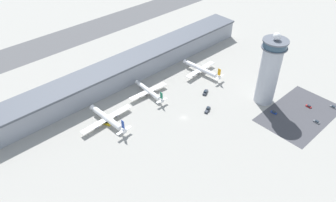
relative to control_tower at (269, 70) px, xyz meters
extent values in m
plane|color=#9E9B93|center=(-60.49, 27.03, -27.40)|extent=(1000.00, 1000.00, 0.00)
cube|color=#9399A3|center=(-60.49, 97.03, -19.19)|extent=(258.43, 22.00, 16.41)
cube|color=#4C515B|center=(-60.49, 97.03, -10.19)|extent=(258.43, 25.00, 1.60)
cube|color=#515154|center=(-60.49, 199.33, -27.39)|extent=(387.65, 44.00, 0.01)
cylinder|color=#ADB2BC|center=(0.00, 0.00, -4.50)|extent=(14.54, 14.54, 45.78)
cylinder|color=#565B66|center=(0.00, 0.00, 18.79)|extent=(18.27, 18.27, 0.80)
cylinder|color=#334C60|center=(0.00, 0.00, 21.36)|extent=(16.81, 16.81, 4.35)
cylinder|color=#565B66|center=(0.00, 0.00, 24.04)|extent=(18.27, 18.27, 1.00)
sphere|color=white|center=(0.00, 0.00, 27.24)|extent=(5.41, 5.41, 5.41)
cube|color=#424247|center=(5.70, -28.27, -27.39)|extent=(64.00, 40.00, 0.01)
cylinder|color=white|center=(-104.39, 60.05, -23.26)|extent=(5.65, 29.38, 4.19)
cone|color=white|center=(-105.22, 76.52, -23.26)|extent=(4.38, 3.98, 4.19)
cone|color=white|center=(-103.53, 42.95, -23.26)|extent=(4.02, 5.21, 3.77)
cube|color=white|center=(-104.42, 60.64, -24.00)|extent=(42.11, 6.50, 0.44)
cylinder|color=#A8A8B2|center=(-113.27, 61.19, -25.27)|extent=(2.53, 4.72, 2.31)
cylinder|color=#A8A8B2|center=(-95.68, 62.08, -25.27)|extent=(2.53, 4.72, 2.31)
cube|color=navy|center=(-103.48, 41.95, -17.82)|extent=(0.44, 2.81, 6.71)
cube|color=white|center=(-103.46, 41.55, -22.85)|extent=(11.82, 2.59, 0.24)
cylinder|color=black|center=(-105.07, 73.44, -26.38)|extent=(0.28, 0.28, 2.03)
cylinder|color=black|center=(-101.45, 59.98, -26.38)|extent=(0.28, 0.28, 2.03)
cylinder|color=black|center=(-107.31, 59.69, -26.38)|extent=(0.28, 0.28, 2.03)
cylinder|color=white|center=(-61.04, 65.89, -23.47)|extent=(4.97, 26.80, 3.46)
cone|color=white|center=(-60.20, 80.75, -23.47)|extent=(3.63, 3.31, 3.46)
cone|color=white|center=(-61.92, 50.51, -23.47)|extent=(3.35, 4.33, 3.12)
cube|color=white|center=(-61.01, 66.43, -24.07)|extent=(34.29, 6.32, 0.44)
cylinder|color=#A8A8B2|center=(-68.11, 67.83, -25.12)|extent=(2.12, 3.91, 1.90)
cylinder|color=#A8A8B2|center=(-53.81, 67.02, -25.12)|extent=(2.12, 3.91, 1.90)
cube|color=#14704C|center=(-61.96, 49.68, -18.97)|extent=(0.46, 2.81, 5.54)
cube|color=white|center=(-61.99, 49.28, -23.12)|extent=(9.80, 2.55, 0.24)
cylinder|color=black|center=(-60.36, 78.00, -26.30)|extent=(0.28, 0.28, 2.20)
cylinder|color=black|center=(-58.64, 65.49, -26.30)|extent=(0.28, 0.28, 2.20)
cylinder|color=black|center=(-63.48, 65.76, -26.30)|extent=(0.28, 0.28, 2.20)
cylinder|color=white|center=(-7.43, 59.15, -22.70)|extent=(5.97, 31.46, 3.85)
cone|color=white|center=(-8.61, 76.48, -22.70)|extent=(4.07, 3.71, 3.85)
cone|color=white|center=(-6.20, 41.25, -22.70)|extent=(3.77, 4.84, 3.46)
cube|color=white|center=(-7.47, 59.78, -23.38)|extent=(34.58, 6.73, 0.44)
cylinder|color=#A8A8B2|center=(-14.74, 60.28, -24.54)|extent=(2.40, 4.36, 2.11)
cylinder|color=#A8A8B2|center=(-0.34, 61.26, -24.54)|extent=(2.40, 4.36, 2.11)
cube|color=orange|center=(-6.14, 40.33, -17.70)|extent=(0.49, 2.81, 6.15)
cube|color=white|center=(-6.11, 39.93, -22.32)|extent=(10.88, 2.73, 0.24)
cylinder|color=black|center=(-8.41, 73.55, -26.01)|extent=(0.28, 0.28, 2.77)
cylinder|color=black|center=(-4.73, 59.16, -26.01)|extent=(0.28, 0.28, 2.77)
cylinder|color=black|center=(-10.10, 58.79, -26.01)|extent=(0.28, 0.28, 2.77)
cube|color=black|center=(-41.70, 20.70, -27.34)|extent=(6.70, 4.28, 0.12)
cube|color=#2D333D|center=(-41.70, 20.70, -26.67)|extent=(7.86, 4.80, 1.46)
cube|color=#232D38|center=(-41.00, 20.98, -25.34)|extent=(2.82, 2.63, 1.19)
cube|color=black|center=(-26.25, 36.71, -27.34)|extent=(6.48, 4.65, 0.12)
cube|color=#2D333D|center=(-26.25, 36.71, -26.65)|extent=(7.57, 5.21, 1.49)
cube|color=#232D38|center=(-26.91, 36.42, -25.29)|extent=(2.86, 2.90, 1.22)
cube|color=black|center=(-105.87, 59.30, -27.34)|extent=(4.02, 5.85, 0.12)
cube|color=gold|center=(-105.87, 59.30, -26.68)|extent=(4.46, 6.84, 1.43)
cube|color=#232D38|center=(-106.09, 59.90, -25.38)|extent=(2.65, 2.53, 1.17)
cube|color=black|center=(-7.53, -14.64, -27.34)|extent=(1.83, 3.96, 0.12)
cube|color=navy|center=(-7.53, -14.64, -26.96)|extent=(1.92, 4.71, 0.88)
cube|color=#232D38|center=(-7.53, -14.75, -26.16)|extent=(1.65, 2.61, 0.72)
cube|color=black|center=(18.27, -28.57, -27.34)|extent=(1.79, 3.63, 0.12)
cube|color=red|center=(18.27, -28.57, -26.96)|extent=(1.88, 4.31, 0.87)
cube|color=#232D38|center=(18.26, -28.68, -26.17)|extent=(1.62, 2.39, 0.71)
cube|color=black|center=(31.44, -41.46, -27.34)|extent=(1.92, 3.83, 0.12)
cube|color=slate|center=(31.44, -41.46, -27.02)|extent=(2.03, 4.55, 0.75)
cube|color=#232D38|center=(31.43, -41.57, -26.34)|extent=(1.71, 2.53, 0.61)
cube|color=black|center=(5.79, -41.34, -27.34)|extent=(1.86, 3.94, 0.12)
cube|color=slate|center=(5.79, -41.34, -26.96)|extent=(1.97, 4.68, 0.88)
cube|color=#232D38|center=(5.79, -41.46, -26.16)|extent=(1.66, 2.60, 0.72)
camera|label=1|loc=(-192.48, -98.89, 127.93)|focal=35.00mm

